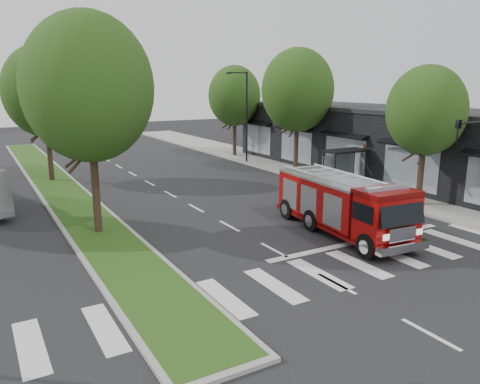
% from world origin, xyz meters
% --- Properties ---
extents(ground, '(140.00, 140.00, 0.00)m').
position_xyz_m(ground, '(0.00, 0.00, 0.00)').
color(ground, black).
rests_on(ground, ground).
extents(sidewalk_right, '(5.00, 80.00, 0.15)m').
position_xyz_m(sidewalk_right, '(12.50, 10.00, 0.07)').
color(sidewalk_right, gray).
rests_on(sidewalk_right, ground).
extents(median, '(3.00, 50.00, 0.15)m').
position_xyz_m(median, '(-6.00, 18.00, 0.08)').
color(median, gray).
rests_on(median, ground).
extents(storefront_row, '(8.00, 30.00, 5.00)m').
position_xyz_m(storefront_row, '(17.00, 10.00, 2.50)').
color(storefront_row, black).
rests_on(storefront_row, ground).
extents(bus_shelter, '(3.20, 1.60, 2.61)m').
position_xyz_m(bus_shelter, '(11.20, 8.15, 2.04)').
color(bus_shelter, black).
rests_on(bus_shelter, ground).
extents(tree_right_near, '(4.40, 4.40, 8.05)m').
position_xyz_m(tree_right_near, '(11.50, 2.00, 5.51)').
color(tree_right_near, black).
rests_on(tree_right_near, ground).
extents(tree_right_mid, '(5.60, 5.60, 9.72)m').
position_xyz_m(tree_right_mid, '(11.50, 14.00, 6.49)').
color(tree_right_mid, black).
rests_on(tree_right_mid, ground).
extents(tree_right_far, '(5.00, 5.00, 8.73)m').
position_xyz_m(tree_right_far, '(11.50, 24.00, 5.84)').
color(tree_right_far, black).
rests_on(tree_right_far, ground).
extents(tree_median_near, '(5.80, 5.80, 10.16)m').
position_xyz_m(tree_median_near, '(-6.00, 6.00, 6.81)').
color(tree_median_near, black).
rests_on(tree_median_near, ground).
extents(tree_median_far, '(5.60, 5.60, 9.72)m').
position_xyz_m(tree_median_far, '(-6.00, 20.00, 6.49)').
color(tree_median_far, black).
rests_on(tree_median_far, ground).
extents(streetlight_right_far, '(2.11, 0.20, 8.00)m').
position_xyz_m(streetlight_right_far, '(10.35, 20.00, 4.48)').
color(streetlight_right_far, black).
rests_on(streetlight_right_far, ground).
extents(fire_engine, '(3.23, 8.52, 2.89)m').
position_xyz_m(fire_engine, '(4.13, 0.39, 1.39)').
color(fire_engine, '#570404').
rests_on(fire_engine, ground).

